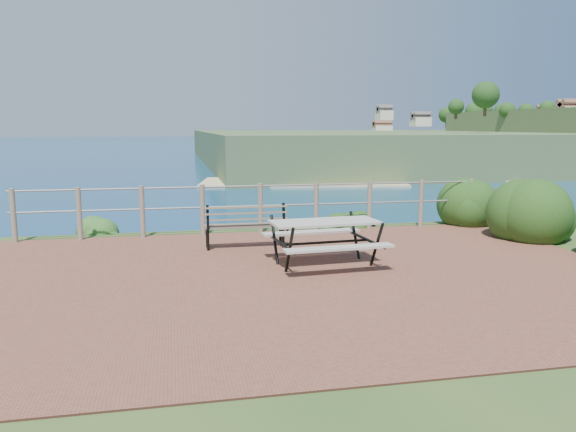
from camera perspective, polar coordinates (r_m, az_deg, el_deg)
name	(u,v)px	position (r m, az deg, el deg)	size (l,w,h in m)	color
ground	(296,277)	(8.12, 0.85, -6.21)	(10.00, 7.00, 0.12)	brown
ocean	(177,132)	(207.66, -11.22, 8.35)	(1200.00, 1200.00, 0.00)	#14627B
safety_railing	(260,206)	(11.24, -2.82, 1.06)	(9.40, 0.10, 1.00)	#6B5B4C
picnic_table	(324,238)	(8.65, 3.71, -2.25)	(1.69, 1.42, 0.69)	gray
park_bench	(245,219)	(9.91, -4.40, -0.28)	(1.43, 0.36, 0.80)	brown
shrub_right_front	(543,239)	(11.82, 24.48, -2.17)	(1.38, 1.38, 1.96)	#163B12
shrub_right_edge	(463,224)	(13.09, 17.37, -0.74)	(1.21, 1.21, 1.72)	#163B12
shrub_lip_west	(101,232)	(12.11, -18.44, -1.56)	(0.72, 0.72, 0.44)	#1E4E1D
shrub_lip_east	(349,225)	(12.35, 6.18, -0.95)	(0.81, 0.81, 0.56)	#163B12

